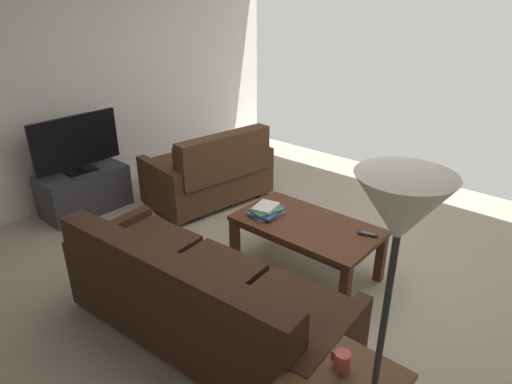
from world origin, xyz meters
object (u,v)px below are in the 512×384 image
(flat_tv, at_px, (76,143))
(floor_lamp, at_px, (397,237))
(tv_stand, at_px, (84,191))
(coffee_table, at_px, (306,230))
(coffee_mug, at_px, (342,361))
(book_stack, at_px, (266,211))
(sofa_main, at_px, (198,299))
(loveseat_near, at_px, (211,172))
(tv_remote, at_px, (368,234))

(flat_tv, bearing_deg, floor_lamp, 168.06)
(tv_stand, xyz_separation_m, flat_tv, (-0.00, -0.00, 0.56))
(coffee_table, height_order, floor_lamp, floor_lamp)
(coffee_table, relative_size, coffee_mug, 11.91)
(floor_lamp, height_order, book_stack, floor_lamp)
(sofa_main, bearing_deg, loveseat_near, -46.48)
(coffee_table, distance_m, book_stack, 0.39)
(tv_remote, bearing_deg, tv_stand, 14.21)
(coffee_mug, xyz_separation_m, tv_remote, (0.60, -1.44, -0.15))
(sofa_main, xyz_separation_m, coffee_mug, (-1.15, 0.10, 0.27))
(coffee_table, distance_m, tv_stand, 2.62)
(coffee_mug, distance_m, book_stack, 1.88)
(flat_tv, height_order, tv_remote, flat_tv)
(loveseat_near, bearing_deg, sofa_main, 133.52)
(floor_lamp, bearing_deg, loveseat_near, -32.62)
(coffee_table, xyz_separation_m, floor_lamp, (-1.31, 1.43, 1.07))
(book_stack, relative_size, tv_remote, 1.96)
(flat_tv, distance_m, book_stack, 2.25)
(coffee_table, height_order, flat_tv, flat_tv)
(coffee_table, relative_size, tv_remote, 7.32)
(floor_lamp, height_order, tv_stand, floor_lamp)
(floor_lamp, distance_m, book_stack, 2.35)
(loveseat_near, relative_size, flat_tv, 1.51)
(floor_lamp, bearing_deg, flat_tv, -11.94)
(floor_lamp, relative_size, tv_remote, 10.40)
(tv_stand, height_order, tv_remote, tv_remote)
(floor_lamp, bearing_deg, coffee_table, -47.39)
(coffee_table, bearing_deg, floor_lamp, 132.61)
(loveseat_near, height_order, flat_tv, flat_tv)
(book_stack, bearing_deg, flat_tv, 13.39)
(coffee_table, height_order, tv_remote, tv_remote)
(loveseat_near, distance_m, coffee_table, 1.71)
(tv_stand, height_order, book_stack, book_stack)
(sofa_main, distance_m, tv_stand, 2.54)
(coffee_table, relative_size, floor_lamp, 0.70)
(sofa_main, relative_size, floor_lamp, 1.24)
(loveseat_near, xyz_separation_m, tv_remote, (-2.13, 0.31, 0.12))
(tv_stand, xyz_separation_m, book_stack, (-2.18, -0.52, 0.28))
(coffee_table, relative_size, tv_stand, 1.33)
(coffee_table, height_order, book_stack, book_stack)
(flat_tv, bearing_deg, coffee_table, -166.46)
(loveseat_near, xyz_separation_m, floor_lamp, (-2.95, 1.89, 1.11))
(sofa_main, relative_size, coffee_table, 1.76)
(sofa_main, height_order, coffee_mug, sofa_main)
(floor_lamp, bearing_deg, coffee_mug, -31.26)
(sofa_main, bearing_deg, coffee_mug, 175.25)
(loveseat_near, height_order, coffee_table, loveseat_near)
(coffee_table, bearing_deg, book_stack, 14.38)
(flat_tv, xyz_separation_m, coffee_mug, (-3.63, 0.68, -0.16))
(sofa_main, height_order, tv_stand, sofa_main)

